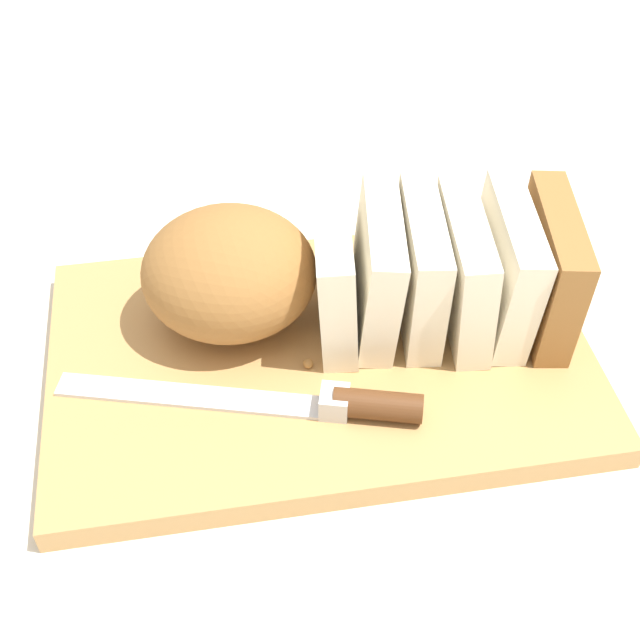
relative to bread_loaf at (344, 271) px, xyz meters
name	(u,v)px	position (x,y,z in m)	size (l,w,h in m)	color
ground_plane	(320,367)	(-0.02, -0.03, -0.07)	(3.00, 3.00, 0.00)	silver
cutting_board	(320,358)	(-0.02, -0.03, -0.06)	(0.41, 0.26, 0.02)	tan
bread_loaf	(344,271)	(0.00, 0.00, 0.00)	(0.33, 0.16, 0.10)	#996633
bread_knife	(322,402)	(-0.03, -0.09, -0.04)	(0.26, 0.09, 0.02)	silver
crumb_near_knife	(308,363)	(-0.04, -0.05, -0.04)	(0.01, 0.01, 0.01)	#A8753D
crumb_near_loaf	(338,329)	(-0.01, -0.01, -0.05)	(0.00, 0.00, 0.00)	#A8753D
crumb_stray_left	(388,399)	(0.02, -0.09, -0.04)	(0.01, 0.01, 0.01)	#A8753D
crumb_stray_right	(365,361)	(0.01, -0.05, -0.04)	(0.01, 0.01, 0.01)	#A8753D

